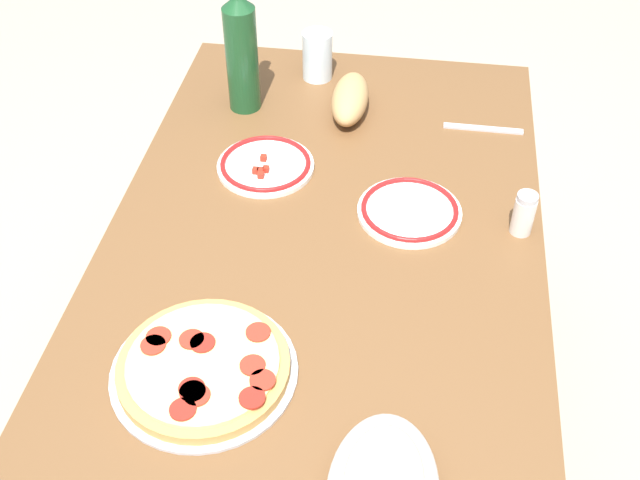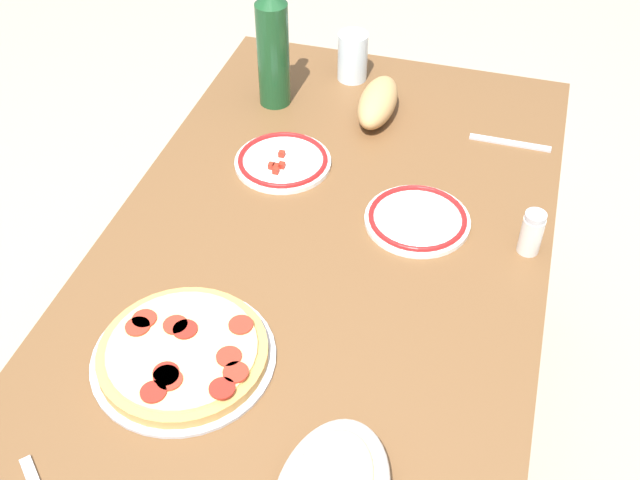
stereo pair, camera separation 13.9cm
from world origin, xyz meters
TOP-DOWN VIEW (x-y plane):
  - ground_plane at (0.00, 0.00)m, footprint 8.00×8.00m
  - dining_table at (0.00, 0.00)m, footprint 1.41×0.80m
  - pepperoni_pizza at (-0.29, 0.14)m, footprint 0.29×0.29m
  - wine_bottle at (0.44, 0.23)m, footprint 0.07×0.07m
  - water_glass at (0.59, 0.09)m, footprint 0.07×0.07m
  - side_plate_near at (0.13, -0.15)m, footprint 0.20×0.20m
  - side_plate_far at (0.23, 0.14)m, footprint 0.20×0.20m
  - bread_loaf at (0.45, 0.00)m, footprint 0.19×0.08m
  - spice_shaker at (0.11, -0.36)m, footprint 0.04×0.04m
  - fork_right at (0.43, -0.29)m, footprint 0.02×0.17m

SIDE VIEW (x-z plane):
  - ground_plane at x=0.00m, z-range 0.00..0.00m
  - dining_table at x=0.00m, z-range 0.24..0.94m
  - fork_right at x=0.43m, z-range 0.70..0.71m
  - side_plate_near at x=0.13m, z-range 0.70..0.72m
  - side_plate_far at x=0.23m, z-range 0.70..0.72m
  - pepperoni_pizza at x=-0.29m, z-range 0.70..0.73m
  - bread_loaf at x=0.45m, z-range 0.70..0.77m
  - spice_shaker at x=0.11m, z-range 0.70..0.79m
  - water_glass at x=0.59m, z-range 0.70..0.82m
  - wine_bottle at x=0.44m, z-range 0.67..1.01m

